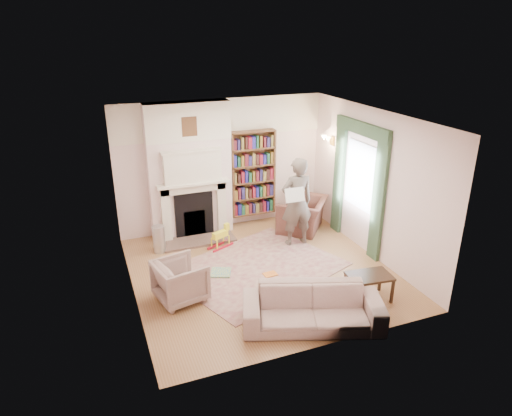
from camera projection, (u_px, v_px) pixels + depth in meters
name	position (u px, v px, depth m)	size (l,w,h in m)	color
floor	(261.00, 271.00, 8.31)	(4.50, 4.50, 0.00)	#8E5E38
ceiling	(262.00, 118.00, 7.27)	(4.50, 4.50, 0.00)	white
wall_back	(222.00, 165.00, 9.74)	(4.50, 4.50, 0.00)	#F6DDD5
wall_front	(327.00, 257.00, 5.85)	(4.50, 4.50, 0.00)	#F6DDD5
wall_left	(126.00, 218.00, 7.03)	(4.50, 4.50, 0.00)	#F6DDD5
wall_right	(372.00, 184.00, 8.55)	(4.50, 4.50, 0.00)	#F6DDD5
fireplace	(190.00, 172.00, 9.32)	(1.70, 0.58, 2.80)	#F6DDD5
bookcase	(253.00, 173.00, 9.93)	(1.00, 0.24, 1.85)	brown
window	(360.00, 176.00, 8.87)	(0.02, 0.90, 1.30)	silver
curtain_left	(379.00, 200.00, 8.35)	(0.07, 0.32, 2.40)	#2D462D
curtain_right	(339.00, 178.00, 9.56)	(0.07, 0.32, 2.40)	#2D462D
pelmet	(362.00, 128.00, 8.51)	(0.09, 1.70, 0.24)	#2D462D
wall_sconce	(324.00, 141.00, 9.59)	(0.20, 0.24, 0.24)	gold
rug	(257.00, 268.00, 8.42)	(2.89, 2.22, 0.01)	#B8A98B
armchair_reading	(302.00, 214.00, 9.92)	(1.07, 0.93, 0.69)	#472626
armchair_left	(180.00, 281.00, 7.34)	(0.73, 0.75, 0.69)	#B0A691
sofa	(313.00, 308.00, 6.71)	(2.05, 0.80, 0.60)	#BCAE9B
man_reading	(297.00, 202.00, 9.04)	(0.66, 0.44, 1.82)	#5B5149
newspaper	(295.00, 195.00, 8.72)	(0.40, 0.02, 0.28)	silver
coffee_table	(368.00, 287.00, 7.38)	(0.70, 0.45, 0.45)	#321D11
paraffin_heater	(159.00, 239.00, 8.93)	(0.24, 0.24, 0.55)	#B3B7BC
rocking_horse	(220.00, 237.00, 9.12)	(0.53, 0.21, 0.47)	yellow
board_game	(221.00, 273.00, 8.21)	(0.35, 0.35, 0.03)	gold
game_box_lid	(198.00, 277.00, 8.06)	(0.32, 0.21, 0.05)	#A32712
comic_annuals	(272.00, 278.00, 8.04)	(0.33, 0.53, 0.02)	red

